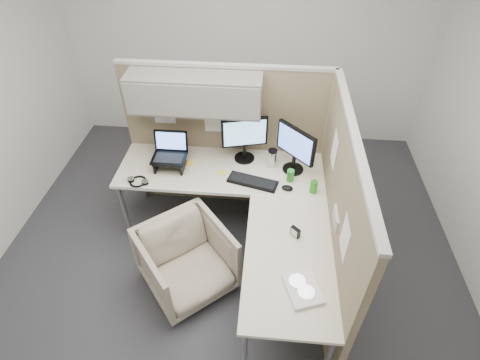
# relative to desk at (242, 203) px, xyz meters

# --- Properties ---
(ground) EXTENTS (4.50, 4.50, 0.00)m
(ground) POSITION_rel_desk_xyz_m (-0.12, -0.13, -0.69)
(ground) COLOR #323136
(ground) RESTS_ON ground
(partition_back) EXTENTS (2.00, 0.36, 1.63)m
(partition_back) POSITION_rel_desk_xyz_m (-0.34, 0.70, 0.41)
(partition_back) COLOR #867458
(partition_back) RESTS_ON ground
(partition_right) EXTENTS (0.07, 2.03, 1.63)m
(partition_right) POSITION_rel_desk_xyz_m (0.78, -0.19, 0.13)
(partition_right) COLOR #867458
(partition_right) RESTS_ON ground
(desk) EXTENTS (2.00, 1.98, 0.73)m
(desk) POSITION_rel_desk_xyz_m (0.00, 0.00, 0.00)
(desk) COLOR beige
(desk) RESTS_ON ground
(office_chair) EXTENTS (0.96, 0.96, 0.72)m
(office_chair) POSITION_rel_desk_xyz_m (-0.45, -0.40, -0.32)
(office_chair) COLOR #BBA994
(office_chair) RESTS_ON ground
(monitor_left) EXTENTS (0.43, 0.20, 0.47)m
(monitor_left) POSITION_rel_desk_xyz_m (-0.02, 0.59, 0.32)
(monitor_left) COLOR black
(monitor_left) RESTS_ON desk
(monitor_right) EXTENTS (0.33, 0.34, 0.47)m
(monitor_right) POSITION_rel_desk_xyz_m (0.46, 0.46, 0.32)
(monitor_right) COLOR black
(monitor_right) RESTS_ON desk
(laptop_station) EXTENTS (0.32, 0.28, 0.34)m
(laptop_station) POSITION_rel_desk_xyz_m (-0.72, 0.41, 0.17)
(laptop_station) COLOR black
(laptop_station) RESTS_ON desk
(keyboard) EXTENTS (0.49, 0.27, 0.02)m
(keyboard) POSITION_rel_desk_xyz_m (0.08, 0.23, 0.05)
(keyboard) COLOR black
(keyboard) RESTS_ON desk
(mouse) EXTENTS (0.12, 0.09, 0.04)m
(mouse) POSITION_rel_desk_xyz_m (0.40, 0.17, 0.06)
(mouse) COLOR black
(mouse) RESTS_ON desk
(travel_mug) EXTENTS (0.09, 0.09, 0.19)m
(travel_mug) POSITION_rel_desk_xyz_m (0.25, 0.50, 0.14)
(travel_mug) COLOR silver
(travel_mug) RESTS_ON desk
(soda_can_green) EXTENTS (0.07, 0.07, 0.12)m
(soda_can_green) POSITION_rel_desk_xyz_m (0.63, 0.16, 0.10)
(soda_can_green) COLOR #268C1E
(soda_can_green) RESTS_ON desk
(soda_can_silver) EXTENTS (0.07, 0.07, 0.12)m
(soda_can_silver) POSITION_rel_desk_xyz_m (0.43, 0.30, 0.10)
(soda_can_silver) COLOR #268C1E
(soda_can_silver) RESTS_ON desk
(sticky_note_c) EXTENTS (0.09, 0.09, 0.01)m
(sticky_note_c) POSITION_rel_desk_xyz_m (-0.55, 0.47, 0.05)
(sticky_note_c) COLOR yellow
(sticky_note_c) RESTS_ON desk
(sticky_note_d) EXTENTS (0.09, 0.09, 0.01)m
(sticky_note_d) POSITION_rel_desk_xyz_m (-0.21, 0.35, 0.05)
(sticky_note_d) COLOR yellow
(sticky_note_d) RESTS_ON desk
(headphones) EXTENTS (0.20, 0.19, 0.03)m
(headphones) POSITION_rel_desk_xyz_m (-0.97, 0.14, 0.06)
(headphones) COLOR black
(headphones) RESTS_ON desk
(paper_stack) EXTENTS (0.30, 0.34, 0.03)m
(paper_stack) POSITION_rel_desk_xyz_m (0.50, -0.86, 0.06)
(paper_stack) COLOR white
(paper_stack) RESTS_ON desk
(desk_clock) EXTENTS (0.08, 0.08, 0.08)m
(desk_clock) POSITION_rel_desk_xyz_m (0.46, -0.37, 0.08)
(desk_clock) COLOR black
(desk_clock) RESTS_ON desk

